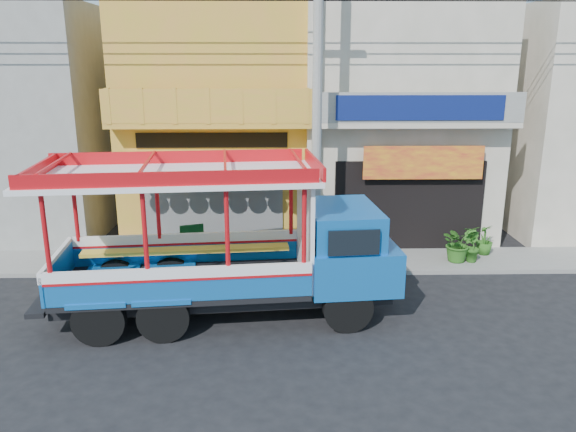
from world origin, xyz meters
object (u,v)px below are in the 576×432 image
(potted_plant_c, at_px, (485,239))
(potted_plant_a, at_px, (458,243))
(green_sign, at_px, (192,245))
(songthaew_truck, at_px, (248,243))
(potted_plant_b, at_px, (471,246))
(utility_pole, at_px, (323,92))

(potted_plant_c, bearing_deg, potted_plant_a, -15.23)
(green_sign, height_order, potted_plant_a, potted_plant_a)
(songthaew_truck, xyz_separation_m, potted_plant_a, (5.99, 3.26, -1.13))
(green_sign, bearing_deg, potted_plant_c, 1.98)
(songthaew_truck, height_order, green_sign, songthaew_truck)
(songthaew_truck, bearing_deg, potted_plant_a, 28.54)
(potted_plant_b, height_order, potted_plant_c, potted_plant_b)
(songthaew_truck, bearing_deg, green_sign, 117.50)
(utility_pole, height_order, potted_plant_b, utility_pole)
(potted_plant_b, bearing_deg, songthaew_truck, 88.26)
(green_sign, bearing_deg, songthaew_truck, -62.50)
(potted_plant_b, distance_m, potted_plant_c, 0.89)
(songthaew_truck, distance_m, potted_plant_a, 6.91)
(songthaew_truck, xyz_separation_m, potted_plant_b, (6.36, 3.23, -1.22))
(potted_plant_c, bearing_deg, potted_plant_b, -1.21)
(songthaew_truck, bearing_deg, potted_plant_b, 26.90)
(utility_pole, xyz_separation_m, green_sign, (-3.74, 0.79, -4.46))
(green_sign, distance_m, potted_plant_b, 8.21)
(utility_pole, xyz_separation_m, songthaew_truck, (-1.89, -2.76, -3.22))
(potted_plant_a, bearing_deg, utility_pole, 169.33)
(utility_pole, height_order, potted_plant_a, utility_pole)
(green_sign, distance_m, potted_plant_a, 7.84)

